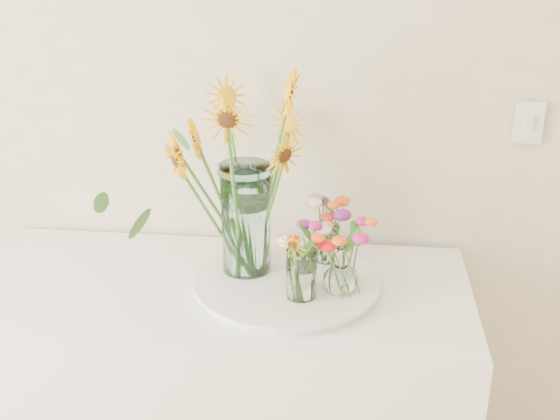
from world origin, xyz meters
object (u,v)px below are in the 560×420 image
at_px(mason_jar, 246,219).
at_px(small_vase_c, 328,244).
at_px(tray, 287,283).
at_px(small_vase_a, 301,275).
at_px(counter, 220,416).
at_px(small_vase_b, 341,269).

relative_size(mason_jar, small_vase_c, 2.77).
relative_size(tray, small_vase_a, 3.58).
relative_size(tray, mason_jar, 1.56).
height_order(tray, mason_jar, mason_jar).
distance_m(counter, small_vase_b, 0.64).
bearing_deg(small_vase_b, mason_jar, 160.51).
distance_m(counter, mason_jar, 0.64).
xyz_separation_m(tray, small_vase_c, (0.10, 0.11, 0.07)).
height_order(counter, small_vase_c, small_vase_c).
xyz_separation_m(counter, tray, (0.20, 0.01, 0.46)).
bearing_deg(small_vase_b, small_vase_a, -157.25).
bearing_deg(counter, small_vase_b, -7.42).
xyz_separation_m(counter, mason_jar, (0.08, 0.05, 0.63)).
height_order(small_vase_a, small_vase_c, small_vase_a).
distance_m(small_vase_a, small_vase_c, 0.22).
distance_m(small_vase_b, small_vase_c, 0.17).
bearing_deg(tray, small_vase_b, -20.11).
xyz_separation_m(small_vase_b, small_vase_c, (-0.04, 0.17, -0.01)).
height_order(counter, small_vase_b, small_vase_b).
height_order(mason_jar, small_vase_c, mason_jar).
xyz_separation_m(mason_jar, small_vase_c, (0.22, 0.07, -0.10)).
xyz_separation_m(counter, small_vase_a, (0.25, -0.09, 0.54)).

